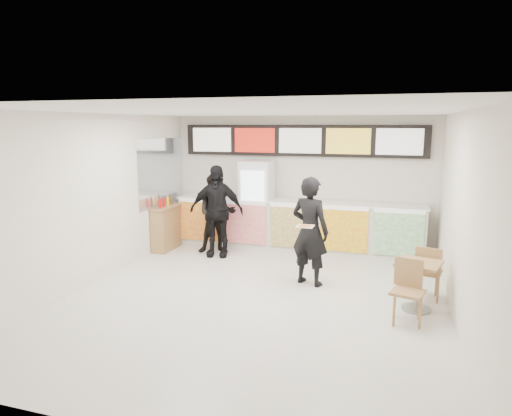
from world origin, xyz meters
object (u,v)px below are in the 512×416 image
at_px(service_counter, 296,225).
at_px(customer_main, 310,231).
at_px(condiment_ledge, 166,228).
at_px(customer_left, 217,214).
at_px(cafe_table, 418,277).
at_px(drinks_fridge, 257,204).
at_px(customer_mid, 216,211).

relative_size(service_counter, customer_main, 2.88).
bearing_deg(condiment_ledge, customer_left, 5.42).
distance_m(customer_main, customer_left, 2.72).
distance_m(customer_main, cafe_table, 1.96).
height_order(drinks_fridge, cafe_table, drinks_fridge).
bearing_deg(customer_mid, cafe_table, -32.97).
bearing_deg(drinks_fridge, condiment_ledge, -155.78).
distance_m(customer_mid, cafe_table, 4.46).
relative_size(service_counter, customer_left, 3.18).
distance_m(drinks_fridge, customer_mid, 1.13).
xyz_separation_m(drinks_fridge, customer_main, (1.64, -2.14, -0.04)).
bearing_deg(cafe_table, service_counter, 147.81).
distance_m(service_counter, customer_main, 2.27).
bearing_deg(customer_main, cafe_table, 178.96).
relative_size(drinks_fridge, cafe_table, 1.25).
bearing_deg(customer_left, drinks_fridge, 22.96).
bearing_deg(service_counter, drinks_fridge, 179.01).
xyz_separation_m(service_counter, customer_main, (0.71, -2.12, 0.39)).
relative_size(customer_main, cafe_table, 1.20).
height_order(cafe_table, condiment_ledge, condiment_ledge).
height_order(drinks_fridge, condiment_ledge, drinks_fridge).
distance_m(service_counter, customer_mid, 1.85).
height_order(service_counter, customer_main, customer_main).
relative_size(service_counter, cafe_table, 3.47).
height_order(drinks_fridge, customer_left, drinks_fridge).
relative_size(service_counter, condiment_ledge, 4.69).
xyz_separation_m(customer_left, cafe_table, (4.13, -2.07, -0.35)).
height_order(drinks_fridge, customer_mid, drinks_fridge).
bearing_deg(drinks_fridge, customer_left, -133.20).
distance_m(customer_left, cafe_table, 4.63).
bearing_deg(customer_left, cafe_table, -50.43).
relative_size(cafe_table, condiment_ledge, 1.35).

